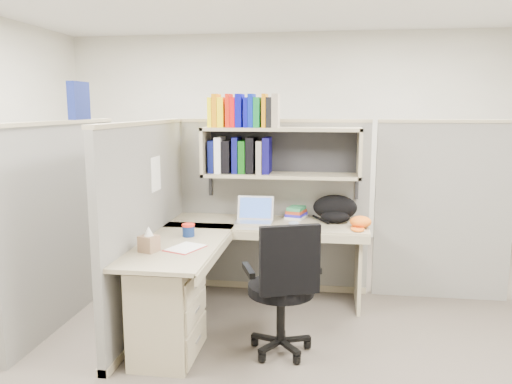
% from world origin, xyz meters
% --- Properties ---
extents(ground, '(6.00, 6.00, 0.00)m').
position_xyz_m(ground, '(0.00, 0.00, 0.00)').
color(ground, '#342E28').
rests_on(ground, ground).
extents(room_shell, '(6.00, 6.00, 6.00)m').
position_xyz_m(room_shell, '(0.00, 0.00, 1.62)').
color(room_shell, '#B4B1A3').
rests_on(room_shell, ground).
extents(cubicle, '(3.79, 1.84, 1.95)m').
position_xyz_m(cubicle, '(-0.37, 0.45, 0.91)').
color(cubicle, '#5F5F5A').
rests_on(cubicle, ground).
extents(desk, '(1.74, 1.75, 0.73)m').
position_xyz_m(desk, '(-0.41, -0.29, 0.44)').
color(desk, gray).
rests_on(desk, ground).
extents(laptop, '(0.33, 0.33, 0.23)m').
position_xyz_m(laptop, '(-0.12, 0.52, 0.85)').
color(laptop, silver).
rests_on(laptop, desk).
extents(backpack, '(0.44, 0.36, 0.23)m').
position_xyz_m(backpack, '(0.59, 0.69, 0.85)').
color(backpack, black).
rests_on(backpack, desk).
extents(orange_cap, '(0.24, 0.26, 0.10)m').
position_xyz_m(orange_cap, '(0.80, 0.49, 0.78)').
color(orange_cap, orange).
rests_on(orange_cap, desk).
extents(snack_canister, '(0.10, 0.10, 0.10)m').
position_xyz_m(snack_canister, '(-0.56, -0.00, 0.78)').
color(snack_canister, navy).
rests_on(snack_canister, desk).
extents(tissue_box, '(0.15, 0.15, 0.18)m').
position_xyz_m(tissue_box, '(-0.72, -0.45, 0.82)').
color(tissue_box, '#8B6A4F').
rests_on(tissue_box, desk).
extents(mouse, '(0.10, 0.07, 0.04)m').
position_xyz_m(mouse, '(0.24, 0.49, 0.75)').
color(mouse, '#8DA0C8').
rests_on(mouse, desk).
extents(paper_cup, '(0.07, 0.07, 0.10)m').
position_xyz_m(paper_cup, '(-0.06, 0.74, 0.78)').
color(paper_cup, silver).
rests_on(paper_cup, desk).
extents(book_stack, '(0.21, 0.25, 0.10)m').
position_xyz_m(book_stack, '(0.24, 0.78, 0.78)').
color(book_stack, gray).
rests_on(book_stack, desk).
extents(loose_paper, '(0.28, 0.32, 0.00)m').
position_xyz_m(loose_paper, '(-0.49, -0.32, 0.73)').
color(loose_paper, white).
rests_on(loose_paper, desk).
extents(task_chair, '(0.57, 0.53, 0.98)m').
position_xyz_m(task_chair, '(0.22, -0.42, 0.35)').
color(task_chair, black).
rests_on(task_chair, ground).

